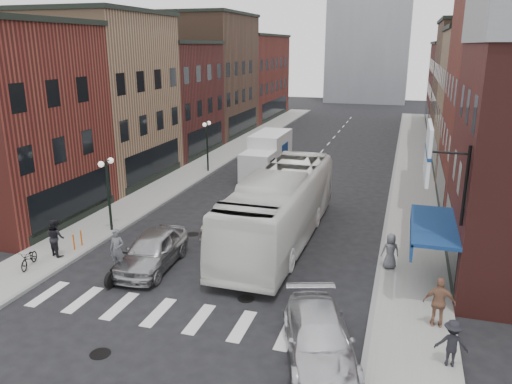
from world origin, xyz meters
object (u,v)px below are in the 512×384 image
streetlamp_near (108,181)px  motorcycle_rider (118,257)px  parked_bicycle (29,258)px  box_truck (267,156)px  bike_rack (78,240)px  billboard_sign (430,154)px  streetlamp_far (207,137)px  transit_bus (280,207)px  ped_right_b (439,302)px  sedan_left_near (152,250)px  ped_right_a (452,343)px  curb_car (319,338)px  ped_left_solo (56,237)px  sedan_left_far (232,218)px  ped_right_c (390,251)px

streetlamp_near → motorcycle_rider: size_ratio=1.73×
streetlamp_near → parked_bicycle: (-0.93, -5.27, -2.35)m
box_truck → bike_rack: bearing=-106.2°
billboard_sign → streetlamp_far: size_ratio=0.90×
box_truck → transit_bus: size_ratio=0.57×
motorcycle_rider → ped_right_b: (13.11, -0.14, -0.01)m
streetlamp_near → parked_bicycle: 5.84m
transit_bus → sedan_left_near: (-4.80, -4.92, -1.02)m
ped_right_a → transit_bus: bearing=-49.8°
transit_bus → parked_bicycle: (-10.08, -6.78, -1.31)m
streetlamp_near → curb_car: size_ratio=0.79×
transit_bus → ped_left_solo: (-9.74, -5.31, -0.81)m
transit_bus → parked_bicycle: transit_bus is taller
streetlamp_far → parked_bicycle: streetlamp_far is taller
box_truck → sedan_left_far: size_ratio=1.62×
billboard_sign → ped_right_b: 5.35m
bike_rack → motorcycle_rider: size_ratio=0.34×
box_truck → motorcycle_rider: size_ratio=3.21×
motorcycle_rider → curb_car: (9.32, -3.11, -0.35)m
ped_right_c → curb_car: bearing=57.9°
box_truck → parked_bicycle: size_ratio=4.84×
streetlamp_far → ped_right_a: 27.44m
billboard_sign → parked_bicycle: billboard_sign is taller
streetlamp_far → ped_left_solo: 17.90m
bike_rack → ped_right_b: bearing=-8.2°
parked_bicycle → ped_right_a: ped_right_a is taller
curb_car → billboard_sign: bearing=38.6°
streetlamp_far → sedan_left_far: (6.31, -12.00, -2.13)m
box_truck → ped_right_b: (11.80, -19.26, -0.54)m
ped_left_solo → ped_right_a: 17.96m
box_truck → ped_right_a: 24.72m
curb_car → ped_left_solo: size_ratio=2.86×
billboard_sign → parked_bicycle: size_ratio=2.35×
box_truck → ped_left_solo: bearing=-106.4°
curb_car → ped_left_solo: ped_left_solo is taller
transit_bus → ped_right_a: (7.84, -8.97, -0.94)m
bike_rack → sedan_left_far: sedan_left_far is taller
transit_bus → sedan_left_far: transit_bus is taller
transit_bus → ped_right_c: bearing=-19.6°
sedan_left_far → ped_right_b: 12.63m
streetlamp_near → motorcycle_rider: 6.43m
streetlamp_near → box_truck: size_ratio=0.54×
ped_right_c → motorcycle_rider: bearing=3.6°
box_truck → ped_right_c: 17.75m
bike_rack → sedan_left_near: 4.62m
billboard_sign → ped_right_c: billboard_sign is taller
sedan_left_far → ped_right_a: 14.27m
sedan_left_far → streetlamp_near: bearing=-159.2°
billboard_sign → ped_right_b: size_ratio=1.96×
billboard_sign → streetlamp_far: bearing=132.4°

